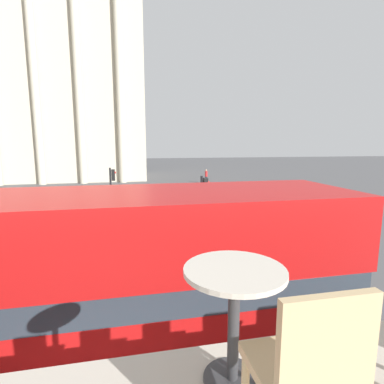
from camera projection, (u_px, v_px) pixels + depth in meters
double_decker_bus at (48, 291)px, 5.28m from camera, size 11.24×2.64×3.89m
cafe_dining_table at (234, 300)px, 1.76m from camera, size 0.60×0.60×0.73m
cafe_chair_0 at (307, 371)px, 1.24m from camera, size 0.40×0.40×0.91m
plaza_building_left at (30, 81)px, 39.73m from camera, size 29.94×14.16×26.12m
traffic_light_near at (203, 200)px, 13.79m from camera, size 0.42×0.24×3.32m
traffic_light_mid at (112, 186)px, 18.53m from camera, size 0.42×0.24×3.32m
pedestrian_red at (206, 175)px, 36.34m from camera, size 0.32×0.32×1.71m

